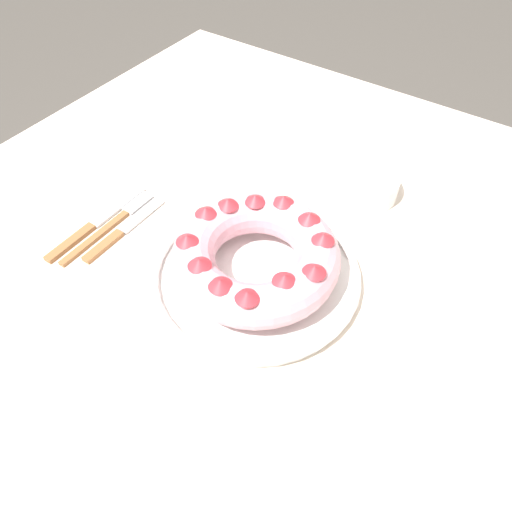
{
  "coord_description": "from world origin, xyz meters",
  "views": [
    {
      "loc": [
        0.25,
        -0.41,
        1.34
      ],
      "look_at": [
        -0.03,
        -0.01,
        0.8
      ],
      "focal_mm": 35.0,
      "sensor_mm": 36.0,
      "label": 1
    }
  ],
  "objects_px": {
    "side_bowl": "(364,185)",
    "cake_knife": "(119,233)",
    "serving_knife": "(91,227)",
    "fork": "(115,222)",
    "bundt_cake": "(256,255)",
    "serving_dish": "(256,275)"
  },
  "relations": [
    {
      "from": "cake_knife",
      "to": "side_bowl",
      "type": "bearing_deg",
      "value": 53.43
    },
    {
      "from": "fork",
      "to": "serving_knife",
      "type": "xyz_separation_m",
      "value": [
        -0.02,
        -0.03,
        0.0
      ]
    },
    {
      "from": "fork",
      "to": "serving_knife",
      "type": "height_order",
      "value": "serving_knife"
    },
    {
      "from": "fork",
      "to": "bundt_cake",
      "type": "bearing_deg",
      "value": 3.07
    },
    {
      "from": "bundt_cake",
      "to": "cake_knife",
      "type": "bearing_deg",
      "value": -168.85
    },
    {
      "from": "bundt_cake",
      "to": "cake_knife",
      "type": "distance_m",
      "value": 0.26
    },
    {
      "from": "serving_dish",
      "to": "side_bowl",
      "type": "bearing_deg",
      "value": 80.84
    },
    {
      "from": "serving_knife",
      "to": "cake_knife",
      "type": "distance_m",
      "value": 0.05
    },
    {
      "from": "cake_knife",
      "to": "serving_knife",
      "type": "bearing_deg",
      "value": -157.66
    },
    {
      "from": "side_bowl",
      "to": "cake_knife",
      "type": "bearing_deg",
      "value": -131.72
    },
    {
      "from": "serving_dish",
      "to": "fork",
      "type": "distance_m",
      "value": 0.27
    },
    {
      "from": "bundt_cake",
      "to": "side_bowl",
      "type": "bearing_deg",
      "value": 80.83
    },
    {
      "from": "serving_dish",
      "to": "serving_knife",
      "type": "xyz_separation_m",
      "value": [
        -0.3,
        -0.06,
        -0.01
      ]
    },
    {
      "from": "serving_dish",
      "to": "bundt_cake",
      "type": "height_order",
      "value": "bundt_cake"
    },
    {
      "from": "fork",
      "to": "side_bowl",
      "type": "relative_size",
      "value": 1.66
    },
    {
      "from": "serving_knife",
      "to": "side_bowl",
      "type": "relative_size",
      "value": 1.78
    },
    {
      "from": "bundt_cake",
      "to": "serving_knife",
      "type": "bearing_deg",
      "value": -167.79
    },
    {
      "from": "cake_knife",
      "to": "serving_dish",
      "type": "bearing_deg",
      "value": 16.31
    },
    {
      "from": "bundt_cake",
      "to": "fork",
      "type": "bearing_deg",
      "value": -173.05
    },
    {
      "from": "serving_dish",
      "to": "fork",
      "type": "xyz_separation_m",
      "value": [
        -0.27,
        -0.03,
        -0.01
      ]
    },
    {
      "from": "side_bowl",
      "to": "bundt_cake",
      "type": "bearing_deg",
      "value": -99.17
    },
    {
      "from": "serving_dish",
      "to": "side_bowl",
      "type": "height_order",
      "value": "side_bowl"
    }
  ]
}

